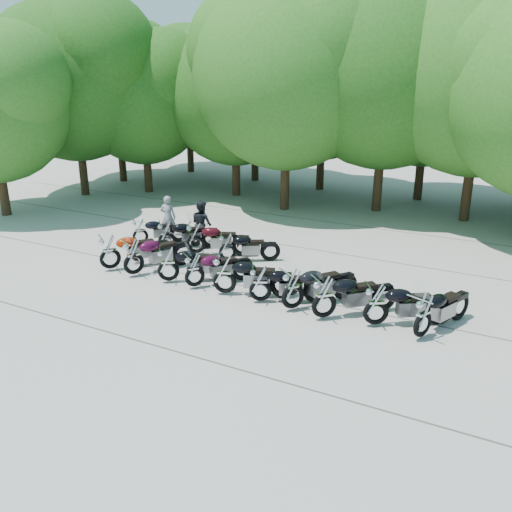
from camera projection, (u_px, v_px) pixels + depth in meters
The scene contains 28 objects.
ground at pixel (232, 306), 15.97m from camera, with size 90.00×90.00×0.00m, color gray.
tree_0 at pixel (116, 89), 31.83m from camera, with size 7.50×7.50×9.21m.
tree_1 at pixel (143, 99), 29.01m from camera, with size 6.97×6.97×8.55m.
tree_2 at pixel (235, 95), 28.14m from camera, with size 7.31×7.31×8.97m.
tree_3 at pixel (287, 75), 24.84m from camera, with size 8.70×8.70×10.67m.
tree_4 at pixel (387, 68), 24.46m from camera, with size 9.13×9.13×11.20m.
tree_5 at pixel (483, 70), 22.77m from camera, with size 9.04×9.04×11.10m.
tree_9 at pixel (188, 86), 34.82m from camera, with size 7.59×7.59×9.32m.
tree_10 at pixel (255, 85), 31.93m from camera, with size 7.78×7.78×9.55m.
tree_11 at pixel (323, 90), 29.53m from camera, with size 7.56×7.56×9.28m.
tree_12 at pixel (428, 87), 27.02m from camera, with size 7.88×7.88×9.67m.
tree_17 at pixel (74, 80), 27.99m from camera, with size 8.31×8.31×10.20m.
motorcycle_0 at pixel (110, 251), 18.54m from camera, with size 0.77×2.53×1.43m, color #942205, non-canonical shape.
motorcycle_1 at pixel (133, 256), 18.03m from camera, with size 0.78×2.55×1.44m, color #3B0824, non-canonical shape.
motorcycle_2 at pixel (168, 263), 17.47m from camera, with size 0.73×2.41×1.36m, color black, non-canonical shape.
motorcycle_3 at pixel (194, 269), 17.05m from camera, with size 0.70×2.30×1.30m, color #370721, non-canonical shape.
motorcycle_4 at pixel (225, 273), 16.52m from camera, with size 0.77×2.52×1.42m, color black, non-canonical shape.
motorcycle_5 at pixel (260, 283), 15.97m from camera, with size 0.70×2.31×1.30m, color black, non-canonical shape.
motorcycle_6 at pixel (293, 288), 15.45m from camera, with size 0.77×2.52×1.43m, color black, non-canonical shape.
motorcycle_7 at pixel (324, 296), 14.88m from camera, with size 0.77×2.53×1.43m, color black, non-canonical shape.
motorcycle_8 at pixel (377, 303), 14.48m from camera, with size 0.74×2.44×1.38m, color black, non-canonical shape.
motorcycle_9 at pixel (423, 314), 13.82m from camera, with size 0.74×2.45×1.38m, color black, non-canonical shape.
motorcycle_10 at pixel (140, 231), 21.25m from camera, with size 0.64×2.12×1.20m, color black, non-canonical shape.
motorcycle_11 at pixel (167, 234), 20.52m from camera, with size 0.73×2.39×1.35m, color black, non-canonical shape.
motorcycle_12 at pixel (196, 237), 20.11m from camera, with size 0.74×2.45×1.38m, color #33060D, non-canonical shape.
motorcycle_13 at pixel (227, 246), 19.39m from camera, with size 0.66×2.16×1.22m, color black, non-canonical shape.
rider_0 at pixel (168, 217), 22.14m from camera, with size 0.64×0.42×1.76m, color gray.
rider_1 at pixel (202, 224), 21.02m from camera, with size 0.89×0.70×1.84m, color black.
Camera 1 is at (7.47, -12.56, 6.65)m, focal length 38.00 mm.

